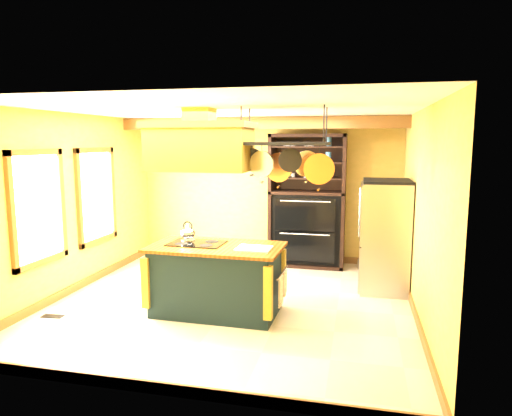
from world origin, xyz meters
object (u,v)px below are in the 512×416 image
at_px(refrigerator, 384,238).
at_px(hutch, 307,216).
at_px(pot_rack, 286,154).
at_px(kitchen_island, 216,279).
at_px(range_hood, 200,145).

height_order(refrigerator, hutch, hutch).
distance_m(pot_rack, refrigerator, 2.37).
relative_size(refrigerator, hutch, 0.69).
relative_size(kitchen_island, hutch, 0.73).
bearing_deg(range_hood, pot_rack, 0.00).
distance_m(pot_rack, hutch, 2.94).
bearing_deg(refrigerator, kitchen_island, -146.16).
bearing_deg(hutch, refrigerator, -42.37).
bearing_deg(pot_rack, range_hood, -180.00).
xyz_separation_m(kitchen_island, hutch, (0.90, 2.68, 0.45)).
bearing_deg(pot_rack, refrigerator, 48.85).
height_order(kitchen_island, hutch, hutch).
xyz_separation_m(range_hood, pot_rack, (1.12, 0.00, -0.11)).
xyz_separation_m(kitchen_island, range_hood, (-0.20, -0.00, 1.77)).
relative_size(range_hood, pot_rack, 1.13).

